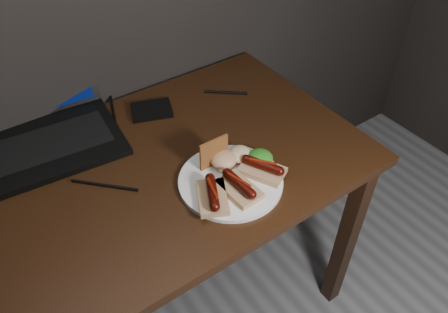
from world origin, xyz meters
TOP-DOWN VIEW (x-y plane):
  - desk at (0.00, 1.38)m, footprint 1.40×0.70m
  - laptop at (-0.08, 1.68)m, footprint 0.43×0.40m
  - hard_drive at (0.23, 1.60)m, footprint 0.15×0.13m
  - desk_cables at (0.01, 1.52)m, footprint 0.99×0.46m
  - plate at (0.26, 1.22)m, footprint 0.30×0.30m
  - bread_sausage_left at (0.18, 1.19)m, footprint 0.11×0.13m
  - bread_sausage_center at (0.25, 1.17)m, footprint 0.08×0.12m
  - bread_sausage_right at (0.34, 1.19)m, footprint 0.11×0.13m
  - crispbread at (0.26, 1.29)m, footprint 0.08×0.01m
  - salad_greens at (0.36, 1.22)m, footprint 0.07×0.07m
  - salsa_mound at (0.28, 1.27)m, footprint 0.07×0.07m
  - coleslaw_mound at (0.32, 1.27)m, footprint 0.06×0.06m

SIDE VIEW (x-z plane):
  - desk at x=0.00m, z-range 0.29..1.04m
  - desk_cables at x=0.01m, z-range 0.75..0.76m
  - plate at x=0.26m, z-range 0.75..0.76m
  - hard_drive at x=0.23m, z-range 0.75..0.77m
  - bread_sausage_left at x=0.18m, z-range 0.76..0.80m
  - bread_sausage_center at x=0.25m, z-range 0.76..0.80m
  - bread_sausage_right at x=0.34m, z-range 0.76..0.80m
  - coleslaw_mound at x=0.32m, z-range 0.76..0.80m
  - salad_greens at x=0.36m, z-range 0.76..0.80m
  - salsa_mound at x=0.28m, z-range 0.76..0.80m
  - laptop at x=-0.08m, z-range 0.68..0.92m
  - crispbread at x=0.26m, z-range 0.76..0.85m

